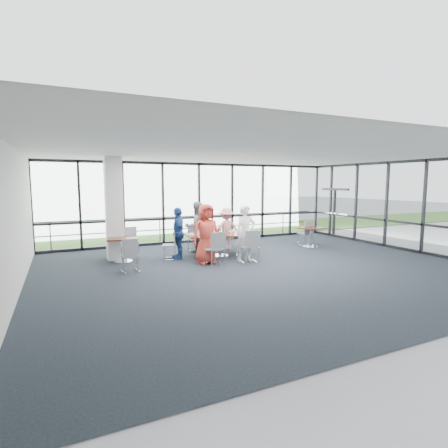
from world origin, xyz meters
name	(u,v)px	position (x,y,z in m)	size (l,w,h in m)	color
floor	(263,269)	(0.00, 0.00, -0.01)	(12.00, 10.00, 0.02)	black
ceiling	(264,153)	(0.00, 0.00, 3.20)	(12.00, 10.00, 0.04)	white
wall_left	(13,222)	(-6.00, 0.00, 1.60)	(0.10, 10.00, 3.20)	silver
wall_front	(440,237)	(0.00, -5.00, 1.60)	(12.00, 0.10, 3.20)	silver
curtain_wall_back	(199,203)	(0.00, 5.00, 1.60)	(12.00, 0.10, 3.20)	white
curtain_wall_right	(411,206)	(6.00, 0.00, 1.60)	(0.10, 10.00, 3.20)	white
exit_door	(334,213)	(6.00, 3.75, 1.05)	(0.12, 1.60, 2.10)	black
structural_column	(114,209)	(-3.60, 3.00, 1.60)	(0.50, 0.50, 3.20)	white
apron	(166,228)	(0.00, 10.00, -0.02)	(80.00, 70.00, 0.02)	slate
grass_strip	(177,232)	(0.00, 8.00, 0.01)	(80.00, 5.00, 0.01)	#325421
hangar_main	(147,178)	(4.00, 32.00, 3.00)	(24.00, 10.00, 6.00)	#B9BBBF
guard_rail	(194,228)	(0.00, 5.60, 0.50)	(0.06, 0.06, 12.00)	#2D2D33
main_table	(220,237)	(-0.41, 2.02, 0.65)	(2.36, 1.53, 0.75)	black
side_table_left	(123,241)	(-3.45, 2.51, 0.64)	(1.01, 1.01, 0.75)	black
side_table_right	(311,230)	(3.32, 2.05, 0.63)	(0.97, 0.97, 0.75)	black
diner_near_left	(206,234)	(-1.22, 1.24, 0.90)	(0.88, 0.57, 1.79)	red
diner_near_right	(246,233)	(-0.02, 1.00, 0.87)	(0.63, 0.46, 1.74)	white
diner_far_left	(197,227)	(-0.85, 3.06, 0.88)	(0.85, 0.53, 1.76)	slate
diner_far_right	(227,229)	(0.26, 2.94, 0.76)	(0.98, 0.50, 1.51)	#D38281
diner_end	(178,233)	(-1.77, 2.26, 0.82)	(0.96, 0.52, 1.64)	#24478E
chair_main_nl	(213,249)	(-1.09, 1.02, 0.47)	(0.46, 0.46, 0.95)	gray
chair_main_nr	(248,246)	(0.01, 0.89, 0.48)	(0.47, 0.47, 0.96)	gray
chair_main_fl	(195,239)	(-0.86, 3.17, 0.43)	(0.42, 0.42, 0.86)	gray
chair_main_fr	(226,237)	(0.28, 3.06, 0.43)	(0.42, 0.42, 0.86)	gray
chair_main_end	(170,245)	(-2.05, 2.25, 0.45)	(0.44, 0.44, 0.90)	gray
chair_spare_la	(130,255)	(-3.47, 1.18, 0.45)	(0.44, 0.44, 0.91)	gray
chair_spare_lb	(131,242)	(-3.05, 3.35, 0.46)	(0.45, 0.45, 0.91)	gray
chair_spare_r	(306,233)	(3.37, 2.39, 0.47)	(0.46, 0.46, 0.94)	gray
plate_nl	(207,236)	(-1.01, 1.70, 0.76)	(0.24, 0.24, 0.01)	white
plate_nr	(241,234)	(0.13, 1.60, 0.76)	(0.26, 0.26, 0.01)	white
plate_fl	(199,232)	(-0.95, 2.55, 0.76)	(0.25, 0.25, 0.01)	white
plate_fr	(232,231)	(0.18, 2.33, 0.76)	(0.25, 0.25, 0.01)	white
plate_end	(194,235)	(-1.31, 2.10, 0.76)	(0.27, 0.27, 0.01)	white
tumbler_a	(214,233)	(-0.72, 1.81, 0.82)	(0.07, 0.07, 0.14)	white
tumbler_b	(231,232)	(-0.15, 1.75, 0.82)	(0.07, 0.07, 0.14)	white
tumbler_c	(221,230)	(-0.27, 2.26, 0.83)	(0.08, 0.08, 0.15)	white
tumbler_d	(198,233)	(-1.18, 2.01, 0.82)	(0.07, 0.07, 0.13)	white
menu_a	(221,236)	(-0.59, 1.59, 0.75)	(0.30, 0.21, 0.00)	white
menu_b	(251,234)	(0.51, 1.59, 0.75)	(0.28, 0.19, 0.00)	white
menu_c	(221,231)	(-0.18, 2.46, 0.75)	(0.31, 0.22, 0.00)	white
condiment_caddy	(220,233)	(-0.36, 2.12, 0.77)	(0.10, 0.07, 0.04)	black
ketchup_bottle	(218,231)	(-0.45, 2.10, 0.84)	(0.06, 0.06, 0.18)	#A50D00
green_bottle	(223,230)	(-0.26, 2.10, 0.85)	(0.05, 0.05, 0.20)	#1C6E2A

